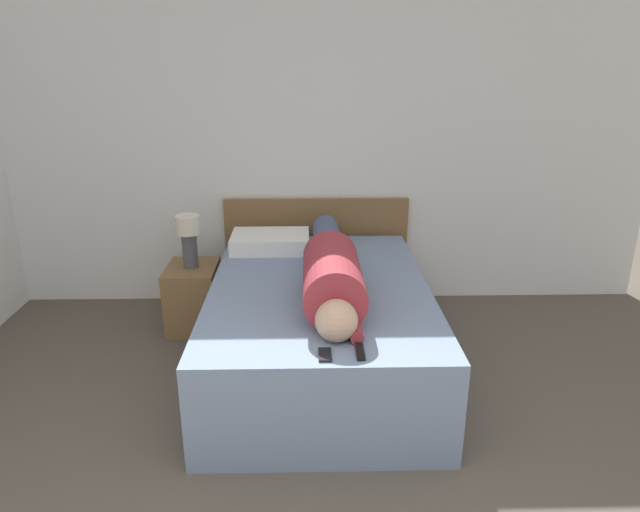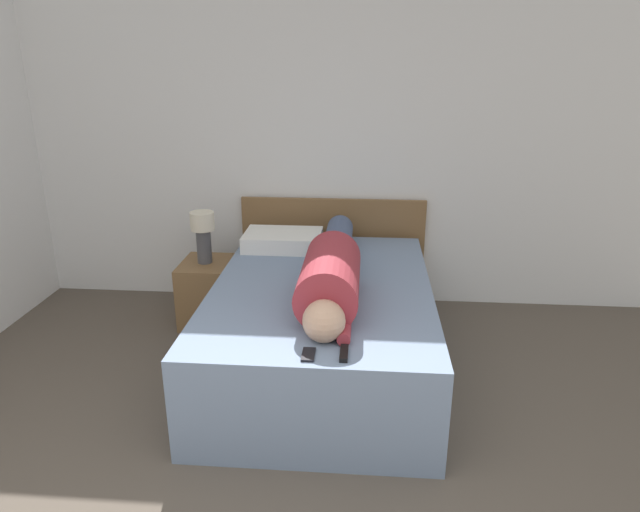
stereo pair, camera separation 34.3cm
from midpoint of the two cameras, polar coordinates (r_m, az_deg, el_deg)
The scene contains 9 objects.
wall_back at distance 4.65m, azimuth 1.47°, elevation 10.89°, with size 5.82×0.06×2.60m.
bed at distance 3.79m, azimuth 2.81°, elevation -7.13°, with size 1.39×2.07×0.60m.
headboard at distance 4.78m, azimuth 3.32°, elevation 0.52°, with size 1.51×0.04×0.89m.
nightstand at distance 4.51m, azimuth -9.08°, elevation -3.60°, with size 0.37×0.47×0.49m.
table_lamp at distance 4.34m, azimuth -9.43°, elevation 2.39°, with size 0.18×0.18×0.40m.
person_lying at distance 3.48m, azimuth 4.00°, elevation -1.56°, with size 0.35×1.82×0.35m.
pillow_near_headboard at distance 4.34m, azimuth -1.47°, elevation 1.56°, with size 0.58×0.40×0.12m.
tv_remote at distance 2.84m, azimuth 5.92°, elevation -9.74°, with size 0.04×0.15×0.02m.
cell_phone at distance 2.83m, azimuth 2.35°, elevation -9.91°, with size 0.06×0.13×0.01m.
Camera 2 is at (0.43, -0.94, 1.99)m, focal length 32.00 mm.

